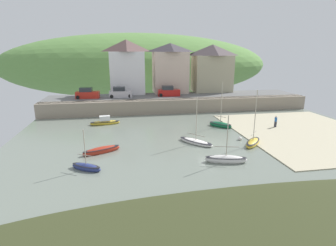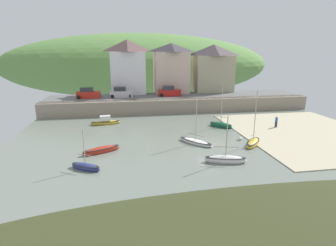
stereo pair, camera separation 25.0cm
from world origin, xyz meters
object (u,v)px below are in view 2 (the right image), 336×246
at_px(waterfront_building_left, 128,67).
at_px(sailboat_nearest_shore, 221,125).
at_px(motorboat_with_cabin, 105,122).
at_px(sailboat_blue_trim, 196,142).
at_px(dinghy_open_wooden, 101,150).
at_px(sailboat_far_left, 253,143).
at_px(mooring_buoy, 240,139).
at_px(sailboat_tall_mast, 86,167).
at_px(parked_car_near_slipway, 88,94).
at_px(person_on_slipway, 276,121).
at_px(waterfront_building_right, 213,68).
at_px(waterfront_building_centre, 171,68).
at_px(fishing_boat_green, 225,159).
at_px(parked_car_by_wall, 121,93).
at_px(parked_car_end_of_row, 169,92).

relative_size(waterfront_building_left, sailboat_nearest_shore, 1.57).
distance_m(motorboat_with_cabin, sailboat_blue_trim, 15.40).
height_order(dinghy_open_wooden, sailboat_nearest_shore, sailboat_nearest_shore).
distance_m(sailboat_far_left, sailboat_blue_trim, 6.66).
distance_m(dinghy_open_wooden, sailboat_blue_trim, 10.89).
bearing_deg(mooring_buoy, dinghy_open_wooden, -174.92).
distance_m(motorboat_with_cabin, sailboat_nearest_shore, 17.11).
distance_m(sailboat_tall_mast, parked_car_near_slipway, 26.13).
distance_m(sailboat_nearest_shore, person_on_slipway, 7.82).
relative_size(waterfront_building_left, sailboat_tall_mast, 2.58).
xyz_separation_m(waterfront_building_left, parked_car_near_slipway, (-7.34, -4.50, -4.50)).
xyz_separation_m(waterfront_building_right, mooring_buoy, (-4.63, -24.75, -7.11)).
bearing_deg(waterfront_building_left, waterfront_building_centre, 0.00).
relative_size(fishing_boat_green, parked_car_by_wall, 1.19).
xyz_separation_m(waterfront_building_centre, person_on_slipway, (11.58, -20.41, -6.38)).
relative_size(waterfront_building_right, sailboat_tall_mast, 2.37).
bearing_deg(parked_car_end_of_row, waterfront_building_right, 27.19).
distance_m(waterfront_building_centre, sailboat_tall_mast, 33.93).
bearing_deg(dinghy_open_wooden, person_on_slipway, -11.09).
distance_m(waterfront_building_centre, parked_car_near_slipway, 17.14).
xyz_separation_m(waterfront_building_right, sailboat_nearest_shore, (-4.85, -18.62, -6.96)).
bearing_deg(waterfront_building_right, parked_car_near_slipway, -169.74).
relative_size(parked_car_end_of_row, mooring_buoy, 8.18).
xyz_separation_m(sailboat_nearest_shore, mooring_buoy, (0.21, -6.13, -0.16)).
height_order(motorboat_with_cabin, sailboat_nearest_shore, sailboat_nearest_shore).
distance_m(waterfront_building_centre, person_on_slipway, 24.32).
bearing_deg(sailboat_tall_mast, person_on_slipway, 52.99).
distance_m(dinghy_open_wooden, person_on_slipway, 24.60).
distance_m(waterfront_building_right, sailboat_blue_trim, 27.99).
distance_m(sailboat_far_left, fishing_boat_green, 6.67).
xyz_separation_m(fishing_boat_green, parked_car_end_of_row, (-1.07, 26.44, 2.90)).
xyz_separation_m(waterfront_building_left, parked_car_end_of_row, (7.52, -4.50, -4.50)).
xyz_separation_m(sailboat_blue_trim, parked_car_end_of_row, (0.34, 20.55, 2.98)).
xyz_separation_m(waterfront_building_left, sailboat_tall_mast, (-4.76, -30.34, -7.44)).
bearing_deg(parked_car_near_slipway, parked_car_by_wall, 3.54).
bearing_deg(sailboat_blue_trim, mooring_buoy, 54.17).
xyz_separation_m(motorboat_with_cabin, sailboat_nearest_shore, (16.57, -4.26, -0.04)).
xyz_separation_m(waterfront_building_centre, parked_car_end_of_row, (-1.15, -4.50, -4.16)).
relative_size(waterfront_building_centre, waterfront_building_right, 1.02).
bearing_deg(motorboat_with_cabin, parked_car_end_of_row, 34.45).
bearing_deg(mooring_buoy, parked_car_end_of_row, 104.83).
bearing_deg(sailboat_nearest_shore, parked_car_by_wall, -178.54).
bearing_deg(mooring_buoy, waterfront_building_centre, 99.66).
bearing_deg(waterfront_building_right, mooring_buoy, -100.60).
bearing_deg(motorboat_with_cabin, waterfront_building_left, 68.44).
height_order(sailboat_nearest_shore, parked_car_end_of_row, sailboat_nearest_shore).
bearing_deg(parked_car_by_wall, sailboat_nearest_shore, -42.89).
bearing_deg(parked_car_end_of_row, person_on_slipway, -48.39).
bearing_deg(fishing_boat_green, waterfront_building_centre, 103.63).
bearing_deg(sailboat_nearest_shore, waterfront_building_centre, 148.53).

